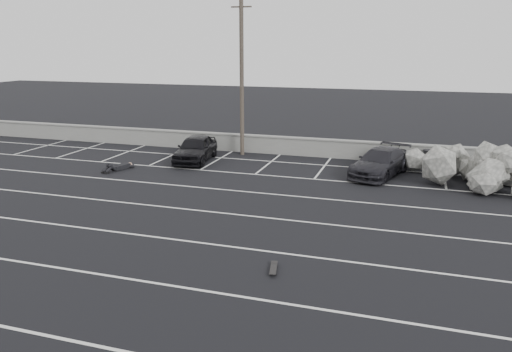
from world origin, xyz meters
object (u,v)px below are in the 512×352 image
(riprap_pile, at_px, (472,171))
(person, at_px, (123,164))
(car_left, at_px, (196,148))
(car_right, at_px, (380,162))
(trash_bin, at_px, (428,158))
(utility_pole, at_px, (242,77))
(skateboard, at_px, (273,269))

(riprap_pile, height_order, person, riprap_pile)
(car_left, xyz_separation_m, car_right, (9.98, -0.08, -0.06))
(trash_bin, height_order, riprap_pile, riprap_pile)
(utility_pole, relative_size, riprap_pile, 1.46)
(trash_bin, bearing_deg, riprap_pile, -60.65)
(trash_bin, bearing_deg, person, -159.74)
(utility_pole, height_order, skateboard, utility_pole)
(car_right, relative_size, riprap_pile, 0.75)
(car_left, bearing_deg, skateboard, -64.60)
(car_left, xyz_separation_m, skateboard, (7.90, -12.10, -0.65))
(car_right, xyz_separation_m, skateboard, (-2.08, -12.01, -0.60))
(trash_bin, bearing_deg, skateboard, -106.38)
(utility_pole, height_order, riprap_pile, utility_pole)
(person, bearing_deg, utility_pole, 62.94)
(utility_pole, relative_size, person, 3.42)
(trash_bin, relative_size, person, 0.33)
(car_right, height_order, utility_pole, utility_pole)
(car_left, distance_m, trash_bin, 12.60)
(trash_bin, height_order, person, trash_bin)
(utility_pole, relative_size, trash_bin, 10.25)
(utility_pole, bearing_deg, riprap_pile, -13.48)
(car_left, bearing_deg, person, -143.71)
(trash_bin, height_order, skateboard, trash_bin)
(car_right, distance_m, utility_pole, 9.28)
(car_left, relative_size, utility_pole, 0.48)
(car_right, xyz_separation_m, utility_pole, (-8.08, 2.48, 3.83))
(trash_bin, xyz_separation_m, person, (-15.18, -5.60, -0.20))
(car_right, distance_m, skateboard, 12.21)
(car_right, relative_size, utility_pole, 0.52)
(car_left, height_order, skateboard, car_left)
(car_right, bearing_deg, car_left, -163.48)
(car_left, relative_size, car_right, 0.92)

